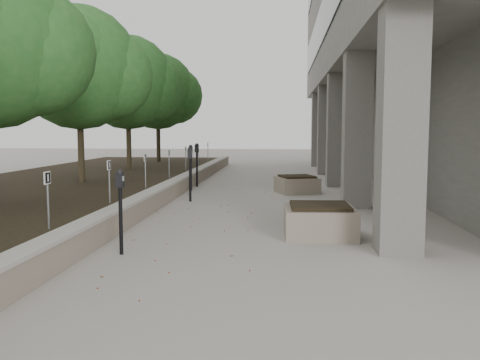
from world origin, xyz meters
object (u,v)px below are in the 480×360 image
(parking_meter_4, at_px, (191,168))
(parking_meter_5, at_px, (197,165))
(parking_meter_2, at_px, (121,212))
(crabapple_tree_3, at_px, (79,94))
(parking_meter_3, at_px, (190,174))
(crabapple_tree_5, at_px, (158,108))
(crabapple_tree_4, at_px, (128,102))
(planter_back, at_px, (297,184))
(planter_front, at_px, (320,220))

(parking_meter_4, xyz_separation_m, parking_meter_5, (0.00, 1.20, 0.01))
(parking_meter_2, xyz_separation_m, parking_meter_5, (-0.42, 9.91, 0.08))
(crabapple_tree_3, relative_size, parking_meter_3, 3.51)
(parking_meter_5, bearing_deg, parking_meter_3, -74.22)
(crabapple_tree_3, distance_m, crabapple_tree_5, 10.00)
(crabapple_tree_3, bearing_deg, crabapple_tree_4, 90.00)
(crabapple_tree_4, bearing_deg, parking_meter_3, -59.70)
(crabapple_tree_3, xyz_separation_m, planter_back, (6.75, 0.93, -2.84))
(parking_meter_2, bearing_deg, parking_meter_3, 102.14)
(crabapple_tree_5, distance_m, planter_front, 17.48)
(parking_meter_5, xyz_separation_m, planter_front, (3.75, -8.17, -0.47))
(parking_meter_2, height_order, parking_meter_5, parking_meter_5)
(parking_meter_3, relative_size, planter_back, 1.29)
(parking_meter_3, bearing_deg, planter_back, 30.23)
(parking_meter_2, bearing_deg, parking_meter_5, 104.68)
(parking_meter_4, bearing_deg, crabapple_tree_5, 108.79)
(parking_meter_3, distance_m, planter_back, 3.82)
(parking_meter_4, xyz_separation_m, planter_front, (3.75, -6.97, -0.46))
(planter_front, relative_size, planter_back, 1.10)
(crabapple_tree_3, height_order, crabapple_tree_4, same)
(parking_meter_3, xyz_separation_m, parking_meter_5, (-0.43, 3.71, 0.00))
(planter_back, bearing_deg, crabapple_tree_4, 148.91)
(crabapple_tree_3, bearing_deg, parking_meter_4, 20.33)
(crabapple_tree_4, height_order, planter_front, crabapple_tree_4)
(crabapple_tree_4, distance_m, parking_meter_3, 7.67)
(crabapple_tree_5, relative_size, parking_meter_3, 3.51)
(crabapple_tree_3, xyz_separation_m, parking_meter_4, (3.25, 1.20, -2.35))
(parking_meter_2, bearing_deg, planter_front, 39.78)
(parking_meter_4, relative_size, planter_back, 1.28)
(crabapple_tree_4, relative_size, planter_back, 4.54)
(parking_meter_2, bearing_deg, parking_meter_4, 105.02)
(parking_meter_5, relative_size, planter_back, 1.29)
(crabapple_tree_4, xyz_separation_m, parking_meter_5, (3.25, -2.59, -2.35))
(planter_front, bearing_deg, crabapple_tree_4, 123.04)
(parking_meter_3, height_order, planter_back, parking_meter_3)
(parking_meter_2, height_order, planter_back, parking_meter_2)
(crabapple_tree_5, xyz_separation_m, parking_meter_3, (3.68, -11.30, -2.35))
(crabapple_tree_4, distance_m, parking_meter_4, 5.52)
(parking_meter_3, height_order, planter_front, parking_meter_3)
(crabapple_tree_4, xyz_separation_m, parking_meter_3, (3.68, -6.30, -2.35))
(parking_meter_4, distance_m, planter_back, 3.54)
(parking_meter_2, distance_m, parking_meter_3, 6.21)
(crabapple_tree_5, bearing_deg, planter_front, -66.05)
(parking_meter_2, relative_size, planter_back, 1.17)
(crabapple_tree_5, height_order, parking_meter_3, crabapple_tree_5)
(crabapple_tree_4, xyz_separation_m, parking_meter_2, (3.67, -12.50, -2.42))
(crabapple_tree_3, height_order, parking_meter_3, crabapple_tree_3)
(crabapple_tree_3, distance_m, parking_meter_2, 8.70)
(crabapple_tree_4, distance_m, parking_meter_2, 13.26)
(planter_front, height_order, planter_back, planter_front)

